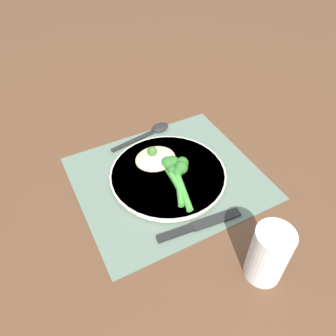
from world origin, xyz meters
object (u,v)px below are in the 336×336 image
object	(u,v)px
plate	(168,175)
broccoli_stalk_left	(180,175)
chicken_fillet	(155,159)
broccoli_stalk_rear	(165,162)
broccoli_stalk_right	(169,167)
knife	(198,226)
spoon	(154,130)
water_glass	(269,254)
broccoli_stalk_front	(177,167)

from	to	relation	value
plate	broccoli_stalk_left	distance (m)	0.04
chicken_fillet	broccoli_stalk_rear	bearing A→B (deg)	131.32
broccoli_stalk_rear	broccoli_stalk_right	bearing A→B (deg)	-87.28
knife	spoon	distance (m)	0.31
broccoli_stalk_right	broccoli_stalk_left	size ratio (longest dim) A/B	0.84
chicken_fillet	knife	distance (m)	0.19
spoon	water_glass	world-z (taller)	water_glass
water_glass	broccoli_stalk_front	bearing A→B (deg)	-85.61
knife	spoon	bearing A→B (deg)	175.71
plate	broccoli_stalk_left	size ratio (longest dim) A/B	2.12
plate	water_glass	distance (m)	0.29
chicken_fillet	knife	xyz separation A→B (m)	(-0.00, 0.19, -0.02)
spoon	broccoli_stalk_right	bearing A→B (deg)	-23.47
broccoli_stalk_right	broccoli_stalk_front	size ratio (longest dim) A/B	0.80
broccoli_stalk_rear	spoon	size ratio (longest dim) A/B	0.77
chicken_fillet	spoon	xyz separation A→B (m)	(-0.05, -0.12, -0.02)
broccoli_stalk_right	water_glass	bearing A→B (deg)	-76.29
plate	broccoli_stalk_left	xyz separation A→B (m)	(-0.01, 0.03, 0.02)
broccoli_stalk_rear	broccoli_stalk_left	size ratio (longest dim) A/B	1.08
chicken_fillet	knife	bearing A→B (deg)	90.34
spoon	water_glass	xyz separation A→B (m)	(0.00, 0.44, 0.05)
broccoli_stalk_front	knife	distance (m)	0.15
chicken_fillet	broccoli_stalk_rear	size ratio (longest dim) A/B	0.72
broccoli_stalk_front	spoon	world-z (taller)	broccoli_stalk_front
chicken_fillet	broccoli_stalk_right	distance (m)	0.04
plate	broccoli_stalk_front	xyz separation A→B (m)	(-0.02, 0.01, 0.02)
broccoli_stalk_rear	knife	bearing A→B (deg)	-91.51
plate	broccoli_stalk_rear	size ratio (longest dim) A/B	1.97
plate	knife	distance (m)	0.15
plate	broccoli_stalk_right	size ratio (longest dim) A/B	2.51
plate	broccoli_stalk_front	bearing A→B (deg)	164.01
plate	broccoli_stalk_front	world-z (taller)	broccoli_stalk_front
plate	broccoli_stalk_rear	bearing A→B (deg)	-100.58
broccoli_stalk_rear	water_glass	world-z (taller)	water_glass
broccoli_stalk_rear	spoon	distance (m)	0.14
broccoli_stalk_right	water_glass	world-z (taller)	water_glass
broccoli_stalk_front	broccoli_stalk_left	xyz separation A→B (m)	(0.01, 0.02, -0.00)
plate	knife	size ratio (longest dim) A/B	1.45
broccoli_stalk_rear	spoon	xyz separation A→B (m)	(-0.04, -0.14, -0.02)
knife	spoon	world-z (taller)	spoon
chicken_fillet	spoon	bearing A→B (deg)	-114.11
broccoli_stalk_right	chicken_fillet	bearing A→B (deg)	118.61
chicken_fillet	water_glass	bearing A→B (deg)	99.10
broccoli_stalk_left	broccoli_stalk_rear	bearing A→B (deg)	114.22
broccoli_stalk_rear	broccoli_stalk_right	size ratio (longest dim) A/B	1.28
knife	plate	bearing A→B (deg)	-178.18
chicken_fillet	broccoli_stalk_rear	distance (m)	0.02
plate	chicken_fillet	distance (m)	0.05
broccoli_stalk_front	spoon	xyz separation A→B (m)	(-0.02, -0.17, -0.02)
chicken_fillet	broccoli_stalk_rear	xyz separation A→B (m)	(-0.01, 0.02, -0.00)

